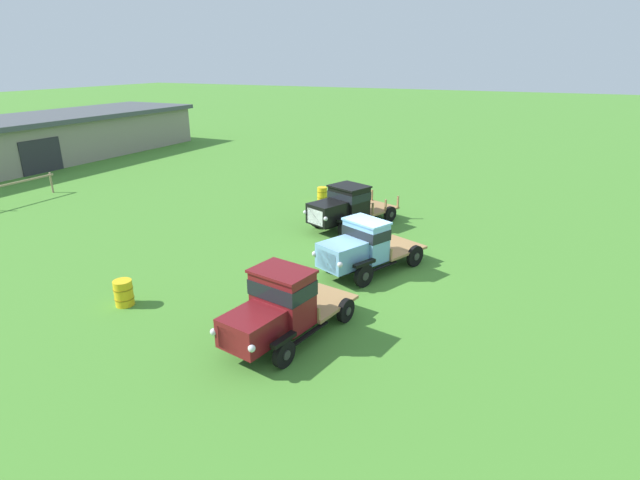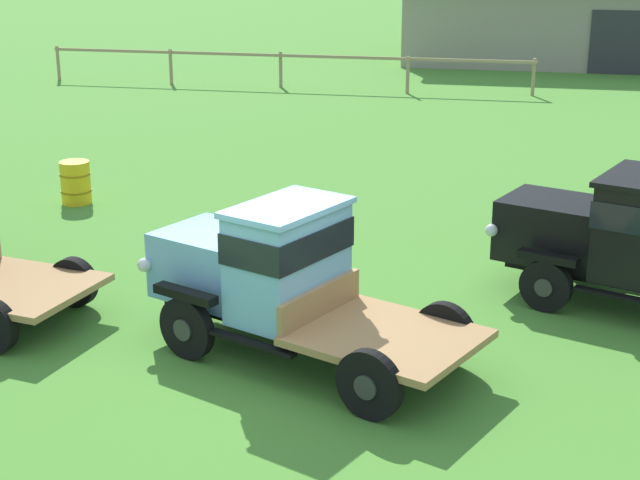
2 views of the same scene
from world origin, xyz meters
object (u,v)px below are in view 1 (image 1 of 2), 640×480
Objects in this scene: farm_shed at (51,137)px; oil_drum_beside_row at (322,194)px; vintage_truck_foreground_near at (279,307)px; vintage_truck_second_in_line at (362,247)px; vintage_truck_midrow_center at (345,206)px; oil_drum_near_fence at (124,293)px.

oil_drum_beside_row is at bearing -94.68° from farm_shed.
vintage_truck_foreground_near reaches higher than vintage_truck_second_in_line.
vintage_truck_midrow_center is 4.98m from oil_drum_beside_row.
farm_shed is 34.83m from vintage_truck_foreground_near.
oil_drum_beside_row is (-2.07, -25.30, -1.38)m from farm_shed.
farm_shed reaches higher than vintage_truck_midrow_center.
vintage_truck_second_in_line reaches higher than vintage_truck_midrow_center.
vintage_truck_foreground_near is (-16.46, -30.69, -0.67)m from farm_shed.
oil_drum_beside_row is (3.87, 3.06, -0.69)m from vintage_truck_midrow_center.
farm_shed is 29.96m from oil_drum_near_fence.
oil_drum_beside_row is at bearing 38.36° from vintage_truck_midrow_center.
oil_drum_beside_row is at bearing 20.54° from vintage_truck_foreground_near.
vintage_truck_midrow_center is 11.34m from oil_drum_near_fence.
vintage_truck_foreground_near is 1.01× the size of vintage_truck_second_in_line.
vintage_truck_second_in_line is (-10.80, -31.07, -0.70)m from farm_shed.
oil_drum_near_fence is at bearing 161.82° from vintage_truck_midrow_center.
oil_drum_near_fence reaches higher than oil_drum_beside_row.
vintage_truck_midrow_center is (10.51, 2.33, -0.02)m from vintage_truck_foreground_near.
farm_shed is 4.79× the size of vintage_truck_midrow_center.
vintage_truck_second_in_line is 0.92× the size of vintage_truck_midrow_center.
farm_shed is 28.99m from vintage_truck_midrow_center.
vintage_truck_second_in_line is 5.60× the size of oil_drum_near_fence.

